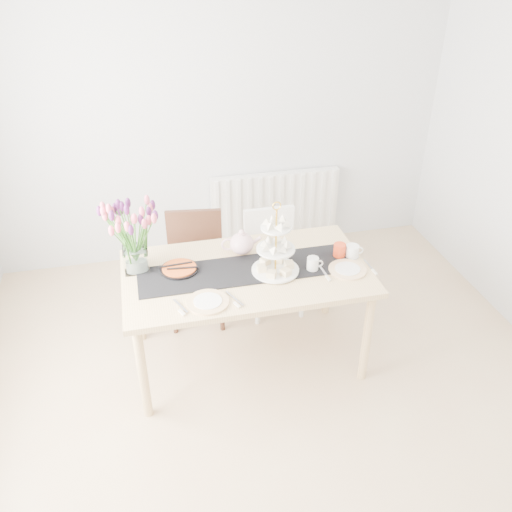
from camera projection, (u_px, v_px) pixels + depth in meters
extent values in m
plane|color=tan|center=(286.00, 428.00, 3.38)|extent=(4.50, 4.50, 0.00)
plane|color=silver|center=(218.00, 115.00, 4.55)|extent=(4.00, 0.00, 4.00)
cube|color=white|center=(275.00, 203.00, 5.05)|extent=(1.20, 0.08, 0.60)
cube|color=tan|center=(246.00, 273.00, 3.55)|extent=(1.60, 0.90, 0.04)
cylinder|color=tan|center=(143.00, 373.00, 3.29)|extent=(0.06, 0.06, 0.71)
cylinder|color=tan|center=(367.00, 337.00, 3.57)|extent=(0.06, 0.06, 0.71)
cylinder|color=tan|center=(137.00, 300.00, 3.92)|extent=(0.06, 0.06, 0.71)
cylinder|color=tan|center=(328.00, 275.00, 4.20)|extent=(0.06, 0.06, 0.71)
cube|color=#3C2116|center=(196.00, 271.00, 4.10)|extent=(0.47, 0.47, 0.04)
cube|color=#3C2116|center=(194.00, 234.00, 4.15)|extent=(0.42, 0.10, 0.40)
cylinder|color=#3C2116|center=(174.00, 311.00, 4.06)|extent=(0.04, 0.04, 0.41)
cylinder|color=#3C2116|center=(222.00, 308.00, 4.09)|extent=(0.04, 0.04, 0.41)
cylinder|color=#3C2116|center=(175.00, 284.00, 4.36)|extent=(0.04, 0.04, 0.41)
cylinder|color=#3C2116|center=(220.00, 281.00, 4.39)|extent=(0.04, 0.04, 0.41)
cube|color=white|center=(274.00, 264.00, 4.23)|extent=(0.40, 0.40, 0.04)
cube|color=white|center=(269.00, 230.00, 4.27)|extent=(0.40, 0.04, 0.38)
cylinder|color=white|center=(257.00, 303.00, 4.16)|extent=(0.04, 0.04, 0.39)
cylinder|color=white|center=(302.00, 296.00, 4.23)|extent=(0.04, 0.04, 0.39)
cylinder|color=white|center=(247.00, 277.00, 4.46)|extent=(0.04, 0.04, 0.39)
cylinder|color=white|center=(289.00, 272.00, 4.53)|extent=(0.04, 0.04, 0.39)
cube|color=black|center=(246.00, 270.00, 3.53)|extent=(1.40, 0.35, 0.01)
cube|color=silver|center=(136.00, 259.00, 3.51)|extent=(0.16, 0.16, 0.16)
cylinder|color=gold|center=(276.00, 242.00, 3.40)|extent=(0.01, 0.01, 0.45)
cylinder|color=white|center=(275.00, 270.00, 3.51)|extent=(0.31, 0.31, 0.01)
cylinder|color=white|center=(276.00, 249.00, 3.43)|extent=(0.25, 0.25, 0.01)
cylinder|color=white|center=(276.00, 227.00, 3.35)|extent=(0.20, 0.20, 0.01)
cylinder|color=white|center=(352.00, 251.00, 3.65)|extent=(0.10, 0.10, 0.09)
cylinder|color=black|center=(179.00, 270.00, 3.52)|extent=(0.25, 0.25, 0.02)
cylinder|color=#CE4F1D|center=(179.00, 268.00, 3.52)|extent=(0.22, 0.22, 0.01)
cylinder|color=white|center=(313.00, 264.00, 3.52)|extent=(0.08, 0.08, 0.09)
cylinder|color=#E93F19|center=(339.00, 250.00, 3.65)|extent=(0.11, 0.11, 0.10)
cylinder|color=silver|center=(208.00, 302.00, 3.23)|extent=(0.34, 0.34, 0.01)
cylinder|color=white|center=(347.00, 270.00, 3.53)|extent=(0.26, 0.26, 0.01)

